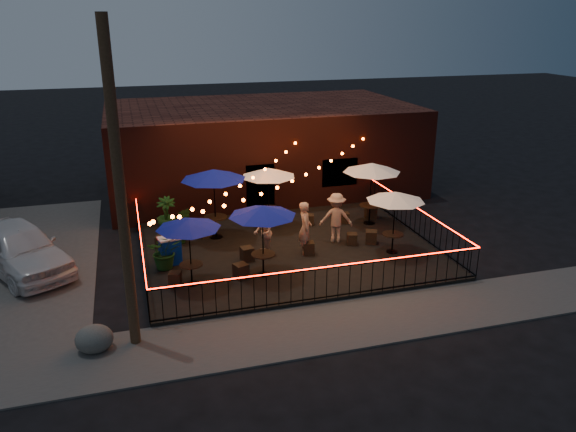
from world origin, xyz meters
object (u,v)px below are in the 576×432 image
object	(u,v)px
cafe_table_5	(372,168)
cooler	(170,251)
cafe_table_0	(188,224)
cafe_table_1	(213,175)
boulder	(94,339)
cafe_table_3	(268,173)
utility_pole	(120,194)
cafe_table_4	(396,197)
cafe_table_2	(262,212)

from	to	relation	value
cafe_table_5	cooler	distance (m)	8.28
cafe_table_0	cafe_table_1	xyz separation A→B (m)	(1.35, 3.61, 0.43)
cafe_table_1	boulder	xyz separation A→B (m)	(-4.11, -6.40, -2.18)
cafe_table_3	cooler	size ratio (longest dim) A/B	2.52
utility_pole	cafe_table_4	distance (m)	9.53
cafe_table_1	cafe_table_3	world-z (taller)	cafe_table_1
cafe_table_3	cafe_table_5	world-z (taller)	cafe_table_5
cafe_table_0	cafe_table_4	world-z (taller)	cafe_table_4
utility_pole	cafe_table_3	world-z (taller)	utility_pole
utility_pole	cooler	xyz separation A→B (m)	(1.30, 4.38, -3.37)
cafe_table_5	utility_pole	bearing A→B (deg)	-146.56
cafe_table_2	cooler	world-z (taller)	cafe_table_2
cafe_table_0	cafe_table_3	distance (m)	5.58
cafe_table_0	cafe_table_2	bearing A→B (deg)	0.47
cafe_table_5	cooler	xyz separation A→B (m)	(-7.90, -1.70, -1.77)
cooler	boulder	bearing A→B (deg)	-127.66
cafe_table_4	utility_pole	bearing A→B (deg)	-159.94
utility_pole	cooler	size ratio (longest dim) A/B	8.52
cafe_table_4	cafe_table_3	bearing A→B (deg)	132.37
cafe_table_1	cafe_table_3	distance (m)	2.32
cafe_table_3	cooler	distance (m)	5.08
cafe_table_4	cafe_table_5	bearing A→B (deg)	81.69
cafe_table_2	cafe_table_4	size ratio (longest dim) A/B	1.05
cafe_table_3	cafe_table_5	size ratio (longest dim) A/B	0.87
cafe_table_4	cafe_table_5	size ratio (longest dim) A/B	0.82
cafe_table_1	cooler	distance (m)	3.27
cafe_table_0	cooler	xyz separation A→B (m)	(-0.48, 1.69, -1.48)
cafe_table_3	cafe_table_2	bearing A→B (deg)	-106.82
cafe_table_0	boulder	distance (m)	4.29
utility_pole	cafe_table_2	world-z (taller)	utility_pole
cafe_table_1	cafe_table_4	bearing A→B (deg)	-28.69
cafe_table_0	cafe_table_5	size ratio (longest dim) A/B	0.79
utility_pole	cafe_table_2	distance (m)	5.16
cafe_table_5	cafe_table_4	bearing A→B (deg)	-98.31
cafe_table_0	cafe_table_2	distance (m)	2.27
cafe_table_2	cafe_table_3	distance (m)	4.47
cafe_table_2	cafe_table_4	world-z (taller)	cafe_table_2
cafe_table_5	boulder	xyz separation A→B (m)	(-10.18, -6.18, -2.04)
cafe_table_1	boulder	distance (m)	7.91
cafe_table_5	cafe_table_2	bearing A→B (deg)	-146.82
cafe_table_4	cooler	bearing A→B (deg)	171.10
utility_pole	cafe_table_0	world-z (taller)	utility_pole
cafe_table_4	cooler	xyz separation A→B (m)	(-7.48, 1.17, -1.53)
cafe_table_1	boulder	world-z (taller)	cafe_table_1
cafe_table_0	cafe_table_3	world-z (taller)	cafe_table_3
cafe_table_0	boulder	xyz separation A→B (m)	(-2.76, -2.78, -1.75)
cooler	boulder	xyz separation A→B (m)	(-2.28, -4.48, -0.27)
cafe_table_0	cafe_table_1	size ratio (longest dim) A/B	0.82
cafe_table_1	cafe_table_5	size ratio (longest dim) A/B	0.96
cafe_table_4	boulder	bearing A→B (deg)	-161.29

